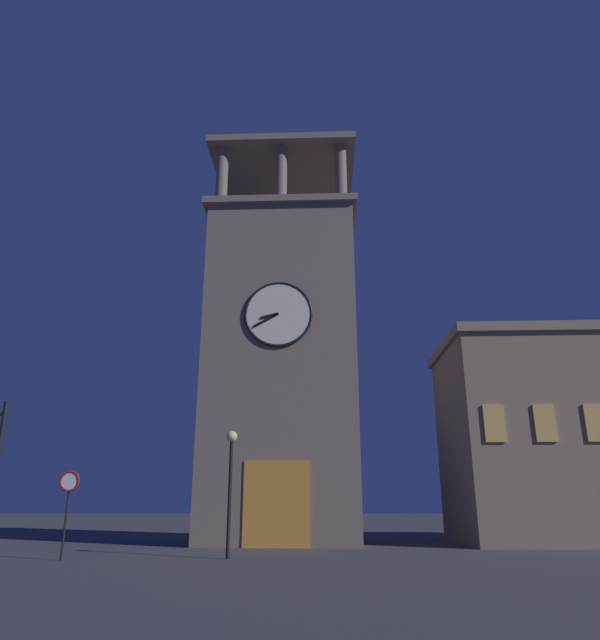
# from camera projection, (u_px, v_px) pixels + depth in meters

# --- Properties ---
(ground_plane) EXTENTS (200.00, 200.00, 0.00)m
(ground_plane) POSITION_uv_depth(u_px,v_px,m) (226.00, 545.00, 28.26)
(ground_plane) COLOR #424247
(clocktower) EXTENTS (8.86, 8.50, 25.26)m
(clocktower) POSITION_uv_depth(u_px,v_px,m) (283.00, 365.00, 33.28)
(clocktower) COLOR #75665B
(clocktower) RESTS_ON ground_plane
(street_lamp) EXTENTS (0.44, 0.44, 4.78)m
(street_lamp) POSITION_uv_depth(u_px,v_px,m) (231.00, 467.00, 22.33)
(street_lamp) COLOR black
(street_lamp) RESTS_ON ground_plane
(no_horn_sign) EXTENTS (0.78, 0.14, 3.19)m
(no_horn_sign) POSITION_uv_depth(u_px,v_px,m) (69.00, 489.00, 21.46)
(no_horn_sign) COLOR black
(no_horn_sign) RESTS_ON ground_plane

